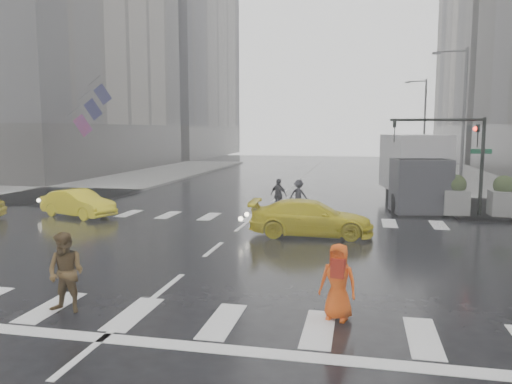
% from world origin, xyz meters
% --- Properties ---
extents(ground, '(120.00, 120.00, 0.00)m').
position_xyz_m(ground, '(0.00, 0.00, 0.00)').
color(ground, black).
rests_on(ground, ground).
extents(sidewalk_nw, '(35.00, 35.00, 0.15)m').
position_xyz_m(sidewalk_nw, '(-19.50, 17.50, 0.07)').
color(sidewalk_nw, slate).
rests_on(sidewalk_nw, ground).
extents(building_nw_far, '(26.05, 26.05, 44.00)m').
position_xyz_m(building_nw_far, '(-29.00, 56.00, 20.19)').
color(building_nw_far, '#63605B').
rests_on(building_nw_far, ground).
extents(road_markings, '(18.00, 48.00, 0.01)m').
position_xyz_m(road_markings, '(0.00, 0.00, 0.01)').
color(road_markings, silver).
rests_on(road_markings, ground).
extents(traffic_signal_pole, '(4.45, 0.42, 4.50)m').
position_xyz_m(traffic_signal_pole, '(9.01, 8.01, 3.22)').
color(traffic_signal_pole, black).
rests_on(traffic_signal_pole, ground).
extents(street_lamp_near, '(2.15, 0.22, 9.00)m').
position_xyz_m(street_lamp_near, '(10.87, 18.00, 4.95)').
color(street_lamp_near, '#59595B').
rests_on(street_lamp_near, ground).
extents(street_lamp_far, '(2.15, 0.22, 9.00)m').
position_xyz_m(street_lamp_far, '(10.87, 38.00, 4.95)').
color(street_lamp_far, '#59595B').
rests_on(street_lamp_far, ground).
extents(planter_west, '(1.10, 1.10, 1.80)m').
position_xyz_m(planter_west, '(7.00, 8.20, 0.98)').
color(planter_west, slate).
rests_on(planter_west, ground).
extents(planter_mid, '(1.10, 1.10, 1.80)m').
position_xyz_m(planter_mid, '(9.00, 8.20, 0.98)').
color(planter_mid, slate).
rests_on(planter_mid, ground).
extents(planter_east, '(1.10, 1.10, 1.80)m').
position_xyz_m(planter_east, '(11.00, 8.20, 0.98)').
color(planter_east, slate).
rests_on(planter_east, ground).
extents(flag_cluster, '(2.87, 3.06, 4.69)m').
position_xyz_m(flag_cluster, '(-15.08, 18.50, 5.64)').
color(flag_cluster, '#59595B').
rests_on(flag_cluster, ground).
extents(pedestrian_brown, '(0.89, 0.71, 1.77)m').
position_xyz_m(pedestrian_brown, '(-1.47, -6.19, 0.89)').
color(pedestrian_brown, '#4C371B').
rests_on(pedestrian_brown, ground).
extents(pedestrian_orange, '(0.90, 0.70, 1.62)m').
position_xyz_m(pedestrian_orange, '(4.34, -5.38, 0.82)').
color(pedestrian_orange, '#DD4B0F').
rests_on(pedestrian_orange, ground).
extents(pedestrian_far_a, '(1.11, 0.95, 1.63)m').
position_xyz_m(pedestrian_far_a, '(0.90, 7.97, 0.81)').
color(pedestrian_far_a, black).
rests_on(pedestrian_far_a, ground).
extents(pedestrian_far_b, '(1.08, 0.77, 1.50)m').
position_xyz_m(pedestrian_far_b, '(1.77, 8.75, 0.75)').
color(pedestrian_far_b, black).
rests_on(pedestrian_far_b, ground).
extents(taxi_mid, '(3.97, 2.48, 1.24)m').
position_xyz_m(taxi_mid, '(-7.87, 4.76, 0.62)').
color(taxi_mid, yellow).
rests_on(taxi_mid, ground).
extents(taxi_rear, '(4.17, 2.08, 1.34)m').
position_xyz_m(taxi_rear, '(2.97, 2.87, 0.67)').
color(taxi_rear, yellow).
rests_on(taxi_rear, ground).
extents(box_truck, '(2.61, 6.95, 3.69)m').
position_xyz_m(box_truck, '(7.50, 11.15, 1.97)').
color(box_truck, silver).
rests_on(box_truck, ground).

